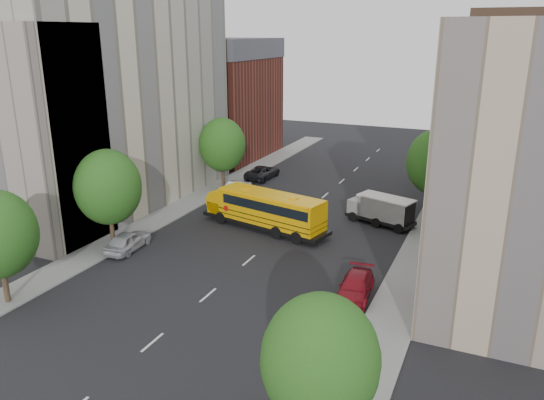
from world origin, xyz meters
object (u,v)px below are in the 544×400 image
Objects in this scene: street_tree_4 at (436,162)px; parked_car_3 at (355,287)px; safari_truck at (381,209)px; parked_car_5 at (431,168)px; parked_car_1 at (237,187)px; parked_car_2 at (263,172)px; parked_car_0 at (128,241)px; street_tree_1 at (108,187)px; street_tree_5 at (450,142)px; street_tree_2 at (222,145)px; street_tree_3 at (320,360)px; school_bus at (263,208)px.

parked_car_3 is at bearing -96.85° from street_tree_4.
safari_truck is 1.45× the size of parked_car_5.
safari_truck reaches higher than parked_car_1.
parked_car_5 is (17.60, 9.98, -0.03)m from parked_car_2.
street_tree_4 is 1.78× the size of parked_car_0.
street_tree_4 is at bearing -143.58° from parked_car_0.
parked_car_5 is at bearing 103.20° from safari_truck.
street_tree_5 is (22.00, 30.00, -0.25)m from street_tree_1.
street_tree_2 is 1.20× the size of safari_truck.
parked_car_2 is at bearing 84.64° from street_tree_1.
street_tree_4 reaches higher than parked_car_1.
street_tree_1 reaches higher than street_tree_2.
parked_car_3 is at bearing -92.40° from parked_car_5.
street_tree_3 reaches higher than safari_truck.
street_tree_5 is 23.99m from parked_car_1.
parked_car_0 is (1.51, -18.05, -4.05)m from street_tree_2.
parked_car_2 is (0.69, 23.51, -0.02)m from parked_car_0.
parked_car_2 is (-6.98, 14.89, -1.13)m from school_bus.
street_tree_3 is at bearing 140.78° from parked_car_0.
street_tree_1 reaches higher than parked_car_0.
safari_truck is at bearing 37.07° from street_tree_1.
street_tree_2 is 18.56m from parked_car_0.
parked_car_3 reaches higher than parked_car_1.
parked_car_0 reaches higher than parked_car_3.
school_bus reaches higher than parked_car_1.
street_tree_2 reaches higher than parked_car_0.
street_tree_1 reaches higher than parked_car_2.
safari_truck is 18.73m from parked_car_2.
parked_car_3 is at bearing 99.14° from street_tree_3.
parked_car_3 is at bearing 127.71° from parked_car_2.
parked_car_1 is (2.20, 17.07, -4.28)m from street_tree_1.
street_tree_3 reaches higher than parked_car_0.
street_tree_5 is 1.69× the size of parked_car_5.
school_bus is at bearing 116.32° from parked_car_2.
safari_truck reaches higher than parked_car_3.
street_tree_2 is 0.63× the size of school_bus.
school_bus is at bearing 135.47° from parked_car_3.
safari_truck is 14.20m from parked_car_3.
parked_car_1 is (0.69, 17.12, -0.11)m from parked_car_0.
street_tree_2 is at bearing 146.68° from school_bus.
parked_car_0 is 38.15m from parked_car_5.
parked_car_1 is (-19.80, 31.07, -3.79)m from street_tree_3.
parked_car_2 is (-19.80, -6.55, -3.95)m from street_tree_5.
street_tree_1 is at bearing -6.97° from parked_car_0.
school_bus reaches higher than parked_car_3.
street_tree_1 reaches higher than parked_car_1.
street_tree_4 is (0.00, 32.00, 0.62)m from street_tree_3.
street_tree_5 is at bearing -129.25° from parked_car_0.
school_bus is at bearing -132.26° from safari_truck.
street_tree_1 is 23.12m from safari_truck.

